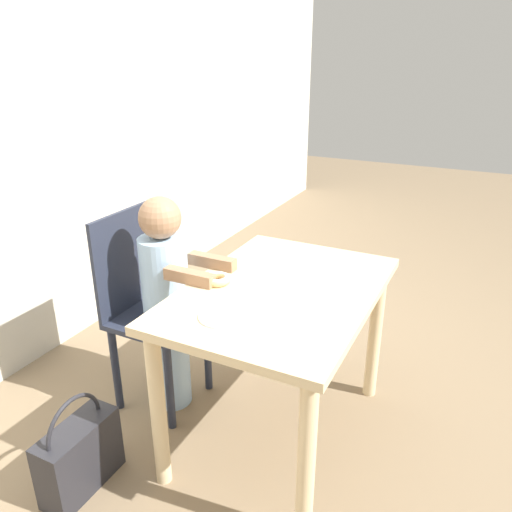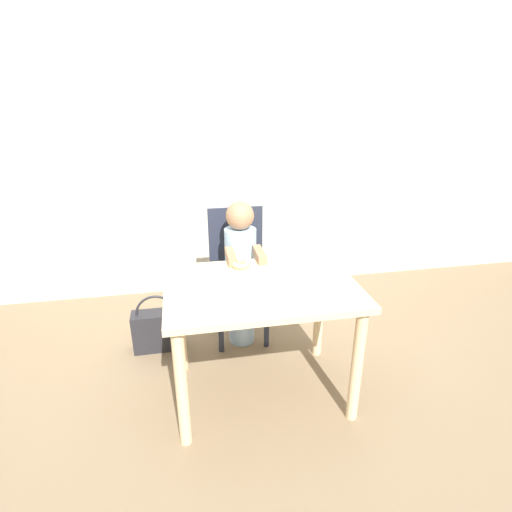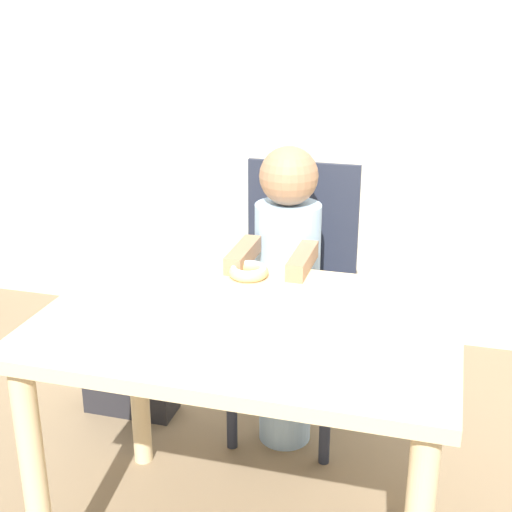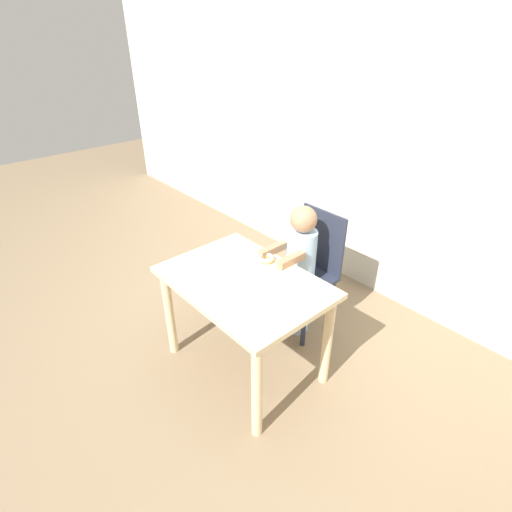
{
  "view_description": "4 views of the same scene",
  "coord_description": "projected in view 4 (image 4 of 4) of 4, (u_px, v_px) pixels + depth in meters",
  "views": [
    {
      "loc": [
        -1.62,
        -0.7,
        1.57
      ],
      "look_at": [
        -0.01,
        0.11,
        0.83
      ],
      "focal_mm": 35.0,
      "sensor_mm": 36.0,
      "label": 1
    },
    {
      "loc": [
        -0.38,
        -1.85,
        1.65
      ],
      "look_at": [
        -0.01,
        0.11,
        0.83
      ],
      "focal_mm": 28.0,
      "sensor_mm": 36.0,
      "label": 2
    },
    {
      "loc": [
        0.44,
        -1.5,
        1.45
      ],
      "look_at": [
        -0.01,
        0.11,
        0.83
      ],
      "focal_mm": 50.0,
      "sensor_mm": 36.0,
      "label": 3
    },
    {
      "loc": [
        1.54,
        -1.27,
        2.06
      ],
      "look_at": [
        -0.01,
        0.11,
        0.83
      ],
      "focal_mm": 28.0,
      "sensor_mm": 36.0,
      "label": 4
    }
  ],
  "objects": [
    {
      "name": "plate",
      "position": [
        225.0,
        255.0,
        2.64
      ],
      "size": [
        0.17,
        0.17,
        0.01
      ],
      "color": "silver",
      "rests_on": "dining_table"
    },
    {
      "name": "chair",
      "position": [
        310.0,
        271.0,
        2.91
      ],
      "size": [
        0.38,
        0.37,
        0.92
      ],
      "color": "#232838",
      "rests_on": "ground_plane"
    },
    {
      "name": "handbag",
      "position": [
        249.0,
        279.0,
        3.39
      ],
      "size": [
        0.33,
        0.13,
        0.41
      ],
      "color": "#232328",
      "rests_on": "ground_plane"
    },
    {
      "name": "donut",
      "position": [
        266.0,
        258.0,
        2.58
      ],
      "size": [
        0.11,
        0.11,
        0.03
      ],
      "color": "#DBB270",
      "rests_on": "dining_table"
    },
    {
      "name": "child_figure",
      "position": [
        300.0,
        270.0,
        2.81
      ],
      "size": [
        0.23,
        0.4,
        1.02
      ],
      "color": "#99BCE0",
      "rests_on": "ground_plane"
    },
    {
      "name": "dining_table",
      "position": [
        244.0,
        295.0,
        2.46
      ],
      "size": [
        1.01,
        0.71,
        0.71
      ],
      "color": "beige",
      "rests_on": "ground_plane"
    },
    {
      "name": "ground_plane",
      "position": [
        245.0,
        364.0,
        2.76
      ],
      "size": [
        12.0,
        12.0,
        0.0
      ],
      "primitive_type": "plane",
      "color": "#7A664C"
    },
    {
      "name": "wall_back",
      "position": [
        392.0,
        146.0,
        2.95
      ],
      "size": [
        8.0,
        0.05,
        2.5
      ],
      "color": "beige",
      "rests_on": "ground_plane"
    },
    {
      "name": "napkin",
      "position": [
        241.0,
        274.0,
        2.45
      ],
      "size": [
        0.3,
        0.3,
        0.0
      ],
      "color": "white",
      "rests_on": "dining_table"
    }
  ]
}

